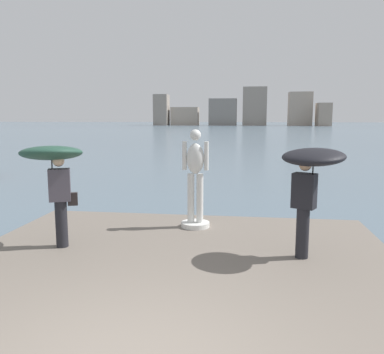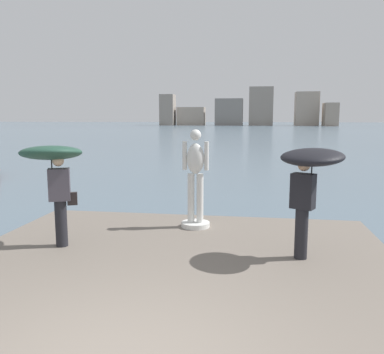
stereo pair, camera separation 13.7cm
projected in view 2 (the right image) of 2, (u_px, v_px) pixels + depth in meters
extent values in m
plane|color=slate|center=(241.00, 144.00, 42.99)|extent=(400.00, 400.00, 0.00)
cube|color=#70665B|center=(155.00, 311.00, 5.47)|extent=(7.62, 9.31, 0.40)
cylinder|color=silver|center=(195.00, 224.00, 8.92)|extent=(0.63, 0.63, 0.11)
cylinder|color=silver|center=(191.00, 198.00, 8.85)|extent=(0.15, 0.15, 1.09)
cylinder|color=silver|center=(200.00, 198.00, 8.82)|extent=(0.15, 0.15, 1.09)
ellipsoid|color=silver|center=(196.00, 159.00, 8.71)|extent=(0.38, 0.26, 0.66)
sphere|color=silver|center=(196.00, 135.00, 8.63)|extent=(0.24, 0.24, 0.24)
cylinder|color=silver|center=(185.00, 156.00, 8.73)|extent=(0.10, 0.10, 0.62)
cylinder|color=silver|center=(207.00, 156.00, 8.66)|extent=(0.10, 0.10, 0.62)
cylinder|color=black|center=(61.00, 223.00, 7.54)|extent=(0.22, 0.22, 0.88)
cube|color=#47424C|center=(59.00, 185.00, 7.43)|extent=(0.44, 0.36, 0.60)
sphere|color=beige|center=(58.00, 161.00, 7.37)|extent=(0.21, 0.21, 0.21)
cylinder|color=#262626|center=(52.00, 169.00, 7.40)|extent=(0.02, 0.02, 0.47)
ellipsoid|color=#234738|center=(51.00, 153.00, 7.36)|extent=(1.46, 1.47, 0.39)
cube|color=black|center=(72.00, 199.00, 7.54)|extent=(0.20, 0.16, 0.24)
cylinder|color=black|center=(301.00, 233.00, 6.88)|extent=(0.22, 0.22, 0.88)
cube|color=black|center=(303.00, 191.00, 6.77)|extent=(0.45, 0.39, 0.60)
sphere|color=tan|center=(304.00, 165.00, 6.70)|extent=(0.21, 0.21, 0.21)
cylinder|color=#262626|center=(312.00, 175.00, 6.69)|extent=(0.02, 0.02, 0.47)
ellipsoid|color=black|center=(312.00, 157.00, 6.65)|extent=(1.41, 1.42, 0.35)
cube|color=gray|center=(168.00, 110.00, 141.99)|extent=(4.89, 5.59, 10.78)
cube|color=#A89989|center=(191.00, 116.00, 143.26)|extent=(9.67, 5.63, 6.37)
cube|color=gray|center=(229.00, 112.00, 140.34)|extent=(9.51, 6.67, 9.21)
cube|color=gray|center=(261.00, 106.00, 139.06)|extent=(8.14, 6.03, 13.15)
cube|color=#A89989|center=(307.00, 109.00, 135.52)|extent=(7.57, 6.39, 11.26)
cube|color=gray|center=(330.00, 114.00, 130.81)|extent=(4.22, 7.13, 7.45)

